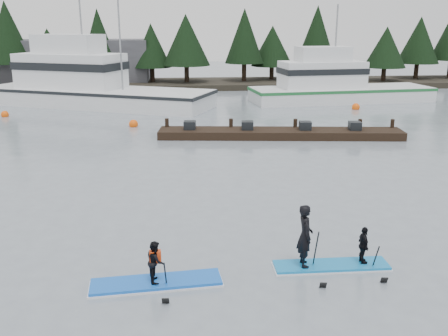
{
  "coord_description": "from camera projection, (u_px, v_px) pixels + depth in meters",
  "views": [
    {
      "loc": [
        -1.74,
        -13.16,
        6.69
      ],
      "look_at": [
        0.0,
        6.0,
        1.1
      ],
      "focal_mm": 40.0,
      "sensor_mm": 36.0,
      "label": 1
    }
  ],
  "objects": [
    {
      "name": "buoy_b",
      "position": [
        134.0,
        127.0,
        33.59
      ],
      "size": [
        0.61,
        0.61,
        0.61
      ],
      "primitive_type": "sphere",
      "color": "#FC580C",
      "rests_on": "ground"
    },
    {
      "name": "buoy_a",
      "position": [
        5.0,
        117.0,
        37.2
      ],
      "size": [
        0.56,
        0.56,
        0.56
      ],
      "primitive_type": "sphere",
      "color": "#FC580C",
      "rests_on": "ground"
    },
    {
      "name": "floating_dock",
      "position": [
        280.0,
        134.0,
        30.33
      ],
      "size": [
        14.86,
        3.55,
        0.49
      ],
      "primitive_type": "cube",
      "rotation": [
        0.0,
        0.0,
        -0.11
      ],
      "color": "black",
      "rests_on": "ground"
    },
    {
      "name": "treeline",
      "position": [
        194.0,
        87.0,
        54.77
      ],
      "size": [
        60.0,
        4.0,
        8.0
      ],
      "primitive_type": null,
      "color": "black",
      "rests_on": "ground"
    },
    {
      "name": "paddleboard_solo",
      "position": [
        156.0,
        273.0,
        13.16
      ],
      "size": [
        3.5,
        1.19,
        1.75
      ],
      "rotation": [
        0.0,
        0.0,
        0.09
      ],
      "color": "blue",
      "rests_on": "ground"
    },
    {
      "name": "fishing_boat_large",
      "position": [
        90.0,
        95.0,
        42.22
      ],
      "size": [
        20.14,
        12.91,
        10.85
      ],
      "rotation": [
        0.0,
        0.0,
        -0.42
      ],
      "color": "white",
      "rests_on": "ground"
    },
    {
      "name": "far_shore",
      "position": [
        194.0,
        84.0,
        54.68
      ],
      "size": [
        70.0,
        8.0,
        0.6
      ],
      "primitive_type": "cube",
      "color": "#2D281E",
      "rests_on": "ground"
    },
    {
      "name": "fishing_boat_medium",
      "position": [
        336.0,
        94.0,
        44.29
      ],
      "size": [
        16.34,
        6.25,
        9.29
      ],
      "rotation": [
        0.0,
        0.0,
        0.11
      ],
      "color": "white",
      "rests_on": "ground"
    },
    {
      "name": "buoy_c",
      "position": [
        356.0,
        109.0,
        40.38
      ],
      "size": [
        0.63,
        0.63,
        0.63
      ],
      "primitive_type": "sphere",
      "color": "#FC580C",
      "rests_on": "ground"
    },
    {
      "name": "ground",
      "position": [
        243.0,
        261.0,
        14.6
      ],
      "size": [
        160.0,
        160.0,
        0.0
      ],
      "primitive_type": "plane",
      "color": "slate",
      "rests_on": "ground"
    },
    {
      "name": "paddleboard_duo",
      "position": [
        324.0,
        246.0,
        14.0
      ],
      "size": [
        3.26,
        1.1,
        2.45
      ],
      "rotation": [
        0.0,
        0.0,
        -0.01
      ],
      "color": "#147BC1",
      "rests_on": "ground"
    },
    {
      "name": "waterfront_building",
      "position": [
        66.0,
        63.0,
        54.76
      ],
      "size": [
        18.0,
        6.0,
        5.0
      ],
      "primitive_type": "cube",
      "color": "#4C4C51",
      "rests_on": "ground"
    }
  ]
}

